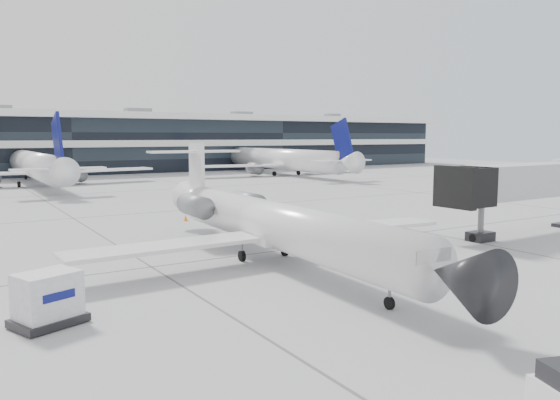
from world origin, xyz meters
TOP-DOWN VIEW (x-y plane):
  - ground at (0.00, 0.00)m, footprint 220.00×220.00m
  - terminal at (0.00, 82.00)m, footprint 170.00×22.00m
  - bg_jet_center at (-8.00, 55.00)m, footprint 32.00×40.00m
  - bg_jet_right at (32.00, 55.00)m, footprint 32.00×40.00m
  - regional_jet at (-4.00, -2.37)m, footprint 21.97×27.36m
  - jet_bridge at (16.37, -4.21)m, footprint 15.77×3.50m
  - cargo_uld at (-16.05, -6.66)m, footprint 2.81×2.46m
  - traffic_cone at (-2.53, 13.78)m, footprint 0.46×0.46m

SIDE VIEW (x-z plane):
  - ground at x=0.00m, z-range 0.00..0.00m
  - bg_jet_center at x=-8.00m, z-range -4.80..4.80m
  - bg_jet_right at x=32.00m, z-range -4.80..4.80m
  - traffic_cone at x=-2.53m, z-range -0.01..0.50m
  - cargo_uld at x=-16.05m, z-range 0.01..1.92m
  - regional_jet at x=-4.00m, z-range -1.00..5.32m
  - jet_bridge at x=16.37m, z-range 1.16..6.23m
  - terminal at x=0.00m, z-range 0.00..10.00m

